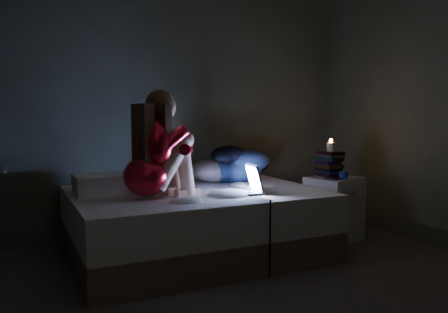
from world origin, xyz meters
TOP-DOWN VIEW (x-y plane):
  - floor at (0.00, 0.00)m, footprint 3.60×3.80m
  - wall_back at (0.00, 1.91)m, footprint 3.60×0.02m
  - bed at (-0.16, 1.10)m, footprint 1.93×1.44m
  - pillow at (-0.82, 1.26)m, footprint 0.50×0.35m
  - woman at (-0.63, 0.86)m, footprint 0.55×0.42m
  - laptop at (0.05, 0.76)m, footprint 0.36×0.27m
  - clothes_pile at (0.34, 1.40)m, footprint 0.68×0.60m
  - nightstand at (1.13, 0.95)m, footprint 0.51×0.48m
  - book_stack at (1.13, 1.01)m, footprint 0.19×0.25m
  - candle at (1.13, 1.01)m, footprint 0.07×0.07m
  - phone at (1.01, 0.88)m, footprint 0.09×0.15m
  - blue_orb at (1.07, 0.82)m, footprint 0.08×0.08m

SIDE VIEW (x-z plane):
  - floor at x=0.00m, z-range -0.02..0.00m
  - bed at x=-0.16m, z-range 0.00..0.53m
  - nightstand at x=1.13m, z-range 0.00..0.57m
  - phone at x=1.01m, z-range 0.57..0.59m
  - pillow at x=-0.82m, z-range 0.53..0.67m
  - blue_orb at x=1.07m, z-range 0.57..0.65m
  - laptop at x=0.05m, z-range 0.53..0.77m
  - book_stack at x=1.13m, z-range 0.57..0.80m
  - clothes_pile at x=0.34m, z-range 0.53..0.87m
  - candle at x=1.13m, z-range 0.80..0.88m
  - woman at x=-0.63m, z-range 0.53..1.32m
  - wall_back at x=0.00m, z-range 0.00..2.60m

